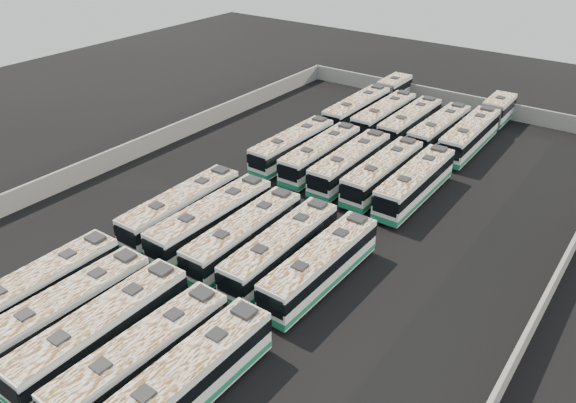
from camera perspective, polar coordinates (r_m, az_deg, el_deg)
The scene contains 22 objects.
ground at distance 53.28m, azimuth 1.43°, elevation -1.13°, with size 140.00×140.00×0.00m, color black.
perimeter_wall at distance 52.73m, azimuth 1.44°, elevation -0.10°, with size 45.20×73.20×2.20m.
bus_front_far_left at distance 44.49m, azimuth -23.99°, elevation -8.14°, with size 2.79×12.61×3.55m.
bus_front_left at distance 41.75m, azimuth -21.53°, elevation -10.26°, with size 2.82×12.61×3.55m.
bus_front_center at distance 39.21m, azimuth -18.38°, elevation -12.39°, with size 2.95×13.09×3.68m.
bus_front_right at distance 36.81m, azimuth -14.56°, elevation -15.07°, with size 2.99×12.68×3.56m.
bus_front_far_right at distance 34.79m, azimuth -10.43°, elevation -17.60°, with size 2.86×12.99×3.65m.
bus_midfront_far_left at distance 51.18m, azimuth -10.74°, elevation -0.66°, with size 2.97×12.97×3.64m.
bus_midfront_left at distance 48.88m, azimuth -7.74°, elevation -1.89°, with size 2.87×13.14×3.70m.
bus_midfront_center at distance 46.64m, azimuth -4.46°, elevation -3.43°, with size 2.98×12.82×3.60m.
bus_midfront_right at distance 44.80m, azimuth -0.69°, elevation -4.84°, with size 2.99×12.87×3.61m.
bus_midfront_far_right at distance 43.10m, azimuth 3.33°, elevation -6.49°, with size 2.78×12.68×3.57m.
bus_midback_far_left at distance 62.72m, azimuth 0.47°, elevation 5.65°, with size 2.83×12.61×3.55m.
bus_midback_left at distance 60.74m, azimuth 3.34°, elevation 4.79°, with size 3.00×12.70×3.56m.
bus_midback_center at distance 58.88m, azimuth 6.34°, elevation 3.85°, with size 2.95×12.86×3.61m.
bus_midback_right at distance 57.48m, azimuth 9.63°, elevation 2.94°, with size 2.73×12.81×3.61m.
bus_midback_far_right at distance 56.00m, azimuth 12.79°, elevation 1.88°, with size 2.87×13.01×3.66m.
bus_back_far_left at distance 76.70m, azimuth 8.32°, elevation 9.91°, with size 3.02×20.30×3.68m.
bus_back_left at distance 72.34m, azimuth 9.72°, elevation 8.55°, with size 2.80×12.74×3.59m.
bus_back_center at distance 70.78m, azimuth 12.28°, elevation 7.83°, with size 2.78×12.74×3.59m.
bus_back_right at distance 69.50m, azimuth 15.11°, elevation 7.05°, with size 2.81×12.59×3.54m.
bus_back_far_right at distance 71.72m, azimuth 18.90°, elevation 7.23°, with size 3.11×20.38×3.69m.
Camera 1 is at (25.99, -37.85, 27.03)m, focal length 35.00 mm.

